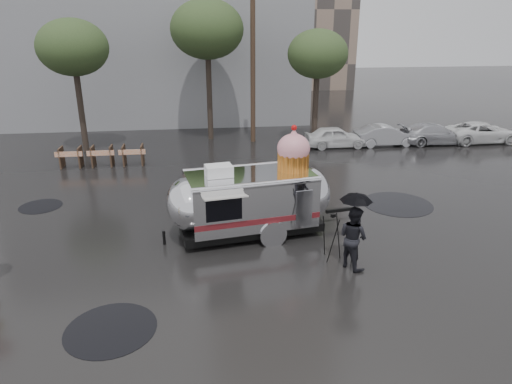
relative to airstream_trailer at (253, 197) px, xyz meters
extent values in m
plane|color=black|center=(-0.90, -1.27, -1.30)|extent=(120.00, 120.00, 0.00)
cylinder|color=black|center=(-7.90, 3.45, -1.30)|extent=(1.60, 1.60, 0.01)
cylinder|color=black|center=(-3.92, -4.74, -1.30)|extent=(2.13, 2.13, 0.01)
cylinder|color=black|center=(5.99, 1.88, -1.30)|extent=(2.71, 2.71, 0.01)
cube|color=slate|center=(-4.90, 22.73, 5.20)|extent=(22.00, 12.00, 13.00)
cylinder|color=#473323|center=(1.60, 12.73, 3.20)|extent=(0.28, 0.28, 9.00)
cylinder|color=#382D26|center=(-7.90, 11.73, 1.62)|extent=(0.32, 0.32, 5.85)
ellipsoid|color=#2C411F|center=(-7.90, 11.73, 4.22)|extent=(3.64, 3.64, 2.86)
cylinder|color=#382D26|center=(-0.90, 13.73, 2.07)|extent=(0.32, 0.32, 6.75)
ellipsoid|color=#2C411F|center=(-0.90, 13.73, 5.07)|extent=(4.20, 4.20, 3.30)
cylinder|color=#382D26|center=(5.10, 11.73, 1.40)|extent=(0.32, 0.32, 5.40)
ellipsoid|color=#2C411F|center=(5.10, 11.73, 3.80)|extent=(3.36, 3.36, 2.64)
cube|color=#473323|center=(-8.40, 8.73, -0.80)|extent=(0.08, 0.80, 1.00)
cube|color=#473323|center=(-7.50, 8.73, -0.80)|extent=(0.08, 0.80, 1.00)
cube|color=#E5590C|center=(-7.95, 8.35, -0.55)|extent=(1.30, 0.04, 0.25)
cube|color=#473323|center=(-6.90, 8.73, -0.80)|extent=(0.08, 0.80, 1.00)
cube|color=#473323|center=(-6.00, 8.73, -0.80)|extent=(0.08, 0.80, 1.00)
cube|color=#E5590C|center=(-6.45, 8.35, -0.55)|extent=(1.30, 0.04, 0.25)
cube|color=#473323|center=(-5.40, 8.73, -0.80)|extent=(0.08, 0.80, 1.00)
cube|color=#473323|center=(-4.50, 8.73, -0.80)|extent=(0.08, 0.80, 1.00)
cube|color=#E5590C|center=(-4.95, 8.35, -0.55)|extent=(1.30, 0.04, 0.25)
imported|color=silver|center=(6.10, 10.73, -0.60)|extent=(4.00, 1.80, 1.40)
imported|color=#B2B2B7|center=(9.10, 10.73, -0.60)|extent=(4.00, 1.80, 1.40)
imported|color=#B2B2B7|center=(12.10, 10.73, -0.58)|extent=(4.20, 1.80, 1.44)
imported|color=silver|center=(15.10, 10.73, -0.55)|extent=(4.40, 1.90, 1.50)
cube|color=silver|center=(-0.09, -0.01, 0.00)|extent=(4.37, 2.75, 1.67)
ellipsoid|color=silver|center=(1.93, 0.31, 0.00)|extent=(1.71, 2.33, 1.67)
ellipsoid|color=silver|center=(-2.10, -0.33, 0.00)|extent=(1.71, 2.33, 1.67)
cube|color=black|center=(-0.09, -0.01, -0.98)|extent=(4.87, 2.56, 0.28)
cylinder|color=black|center=(0.52, -0.88, -0.98)|extent=(0.67, 0.30, 0.65)
cylinder|color=black|center=(0.22, 1.01, -0.98)|extent=(0.67, 0.30, 0.65)
cylinder|color=silver|center=(0.54, -1.01, -0.93)|extent=(0.89, 0.23, 0.89)
cube|color=black|center=(3.21, 0.51, -0.84)|extent=(1.12, 0.28, 0.11)
sphere|color=silver|center=(3.76, 0.60, -0.79)|extent=(0.17, 0.17, 0.15)
cylinder|color=black|center=(-2.93, -0.46, -1.07)|extent=(0.11, 0.11, 0.46)
cube|color=maroon|center=(0.08, -1.06, -0.42)|extent=(4.04, 0.67, 0.19)
cube|color=maroon|center=(-0.25, 1.04, -0.42)|extent=(4.04, 0.67, 0.19)
cube|color=black|center=(-1.02, -1.25, 0.14)|extent=(1.10, 0.20, 0.74)
cube|color=#B6B2AA|center=(-0.98, -1.47, 0.60)|extent=(1.36, 0.66, 0.13)
cube|color=silver|center=(1.55, -0.84, -0.14)|extent=(0.55, 0.12, 1.21)
cube|color=white|center=(-1.09, -0.17, 1.02)|extent=(0.92, 0.73, 0.35)
cylinder|color=orange|center=(1.38, 0.22, 1.11)|extent=(1.10, 1.10, 0.56)
ellipsoid|color=pink|center=(1.38, 0.22, 1.56)|extent=(1.23, 1.23, 0.97)
cone|color=pink|center=(1.38, 0.22, 2.04)|extent=(0.53, 0.53, 0.37)
sphere|color=red|center=(1.38, 0.22, 2.24)|extent=(0.21, 0.21, 0.19)
imported|color=black|center=(2.58, -2.62, -0.36)|extent=(0.87, 1.03, 1.88)
imported|color=black|center=(2.58, -2.62, 0.63)|extent=(1.11, 1.11, 0.76)
cylinder|color=black|center=(2.58, -2.62, -0.48)|extent=(0.02, 0.02, 1.65)
cylinder|color=black|center=(2.36, -1.97, -0.61)|extent=(0.14, 0.30, 1.41)
cylinder|color=black|center=(1.93, -1.92, -0.61)|extent=(0.21, 0.27, 1.41)
cylinder|color=black|center=(2.10, -2.31, -0.61)|extent=(0.32, 0.07, 1.41)
cube|color=black|center=(2.13, -2.07, 0.11)|extent=(0.15, 0.14, 0.10)
camera|label=1|loc=(-1.71, -13.94, 5.40)|focal=32.00mm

